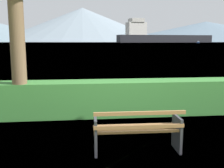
# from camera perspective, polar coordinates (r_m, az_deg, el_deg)

# --- Properties ---
(ground_plane) EXTENTS (1400.00, 1400.00, 0.00)m
(ground_plane) POSITION_cam_1_polar(r_m,az_deg,el_deg) (5.37, 5.21, -13.95)
(ground_plane) COLOR olive
(water_surface) EXTENTS (620.00, 620.00, 0.00)m
(water_surface) POSITION_cam_1_polar(r_m,az_deg,el_deg) (313.70, -6.18, 8.76)
(water_surface) COLOR #6B8EA3
(water_surface) RESTS_ON ground_plane
(park_bench) EXTENTS (1.67, 0.60, 0.87)m
(park_bench) POSITION_cam_1_polar(r_m,az_deg,el_deg) (5.16, 5.39, -9.86)
(park_bench) COLOR olive
(park_bench) RESTS_ON ground_plane
(hedge_row) EXTENTS (7.83, 0.87, 0.98)m
(hedge_row) POSITION_cam_1_polar(r_m,az_deg,el_deg) (7.70, 1.38, -2.93)
(hedge_row) COLOR #387A33
(hedge_row) RESTS_ON ground_plane
(cargo_ship_large) EXTENTS (120.27, 35.79, 27.30)m
(cargo_ship_large) POSITION_cam_1_polar(r_m,az_deg,el_deg) (328.05, 9.90, 10.03)
(cargo_ship_large) COLOR #232328
(cargo_ship_large) RESTS_ON water_surface
(sailboat_mid) EXTENTS (4.26, 6.69, 1.82)m
(sailboat_mid) POSITION_cam_1_polar(r_m,az_deg,el_deg) (261.64, 17.89, 8.45)
(sailboat_mid) COLOR #335693
(sailboat_mid) RESTS_ON water_surface
(distant_hills) EXTENTS (882.74, 435.98, 69.08)m
(distant_hills) POSITION_cam_1_polar(r_m,az_deg,el_deg) (581.51, -1.09, 11.63)
(distant_hills) COLOR slate
(distant_hills) RESTS_ON ground_plane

